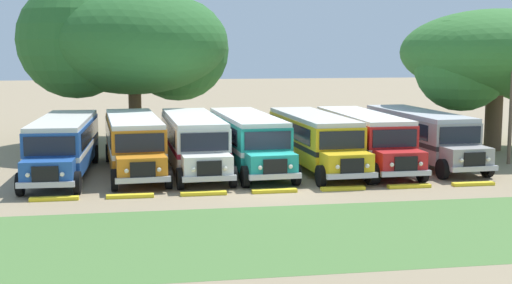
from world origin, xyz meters
TOP-DOWN VIEW (x-y plane):
  - ground_plane at (0.00, 0.00)m, footprint 220.00×220.00m
  - foreground_grass_strip at (0.00, -7.44)m, footprint 80.00×8.53m
  - parked_bus_slot_0 at (-9.53, 5.49)m, footprint 3.00×10.88m
  - parked_bus_slot_1 at (-6.08, 5.86)m, footprint 3.31×10.93m
  - parked_bus_slot_2 at (-3.03, 5.70)m, footprint 3.04×10.89m
  - parked_bus_slot_3 at (-0.18, 5.68)m, footprint 3.19×10.91m
  - parked_bus_slot_4 at (3.30, 5.27)m, footprint 3.11×10.90m
  - parked_bus_slot_5 at (6.06, 5.43)m, footprint 2.86×10.86m
  - parked_bus_slot_6 at (9.52, 6.03)m, footprint 3.20×10.91m
  - curb_wheelstop_0 at (-9.36, -0.58)m, footprint 2.00×0.36m
  - curb_wheelstop_1 at (-6.24, -0.58)m, footprint 2.00×0.36m
  - curb_wheelstop_2 at (-3.12, -0.58)m, footprint 2.00×0.36m
  - curb_wheelstop_3 at (0.00, -0.58)m, footprint 2.00×0.36m
  - curb_wheelstop_4 at (3.12, -0.58)m, footprint 2.00×0.36m
  - curb_wheelstop_5 at (6.24, -0.58)m, footprint 2.00×0.36m
  - curb_wheelstop_6 at (9.36, -0.58)m, footprint 2.00×0.36m
  - broad_shade_tree at (-6.20, 16.37)m, footprint 13.46×13.53m
  - secondary_tree at (15.80, 10.20)m, footprint 11.66×12.31m
  - utility_pole at (14.12, 4.70)m, footprint 1.80×0.20m

SIDE VIEW (x-z plane):
  - ground_plane at x=0.00m, z-range 0.00..0.00m
  - foreground_grass_strip at x=0.00m, z-range 0.00..0.01m
  - curb_wheelstop_0 at x=-9.36m, z-range 0.00..0.15m
  - curb_wheelstop_1 at x=-6.24m, z-range 0.00..0.15m
  - curb_wheelstop_2 at x=-3.12m, z-range 0.00..0.15m
  - curb_wheelstop_3 at x=0.00m, z-range 0.00..0.15m
  - curb_wheelstop_4 at x=3.12m, z-range 0.00..0.15m
  - curb_wheelstop_5 at x=6.24m, z-range 0.00..0.15m
  - curb_wheelstop_6 at x=9.36m, z-range 0.00..0.15m
  - parked_bus_slot_0 at x=-9.53m, z-range 0.17..2.99m
  - parked_bus_slot_1 at x=-6.08m, z-range 0.17..2.99m
  - parked_bus_slot_2 at x=-3.03m, z-range 0.17..2.99m
  - parked_bus_slot_3 at x=-0.18m, z-range 0.17..2.99m
  - parked_bus_slot_4 at x=3.30m, z-range 0.17..2.99m
  - parked_bus_slot_5 at x=6.06m, z-range 0.17..2.99m
  - parked_bus_slot_6 at x=9.52m, z-range 0.17..2.99m
  - utility_pole at x=14.12m, z-range 0.24..6.53m
  - secondary_tree at x=15.80m, z-range 1.50..10.16m
  - broad_shade_tree at x=-6.20m, z-range 1.47..11.88m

